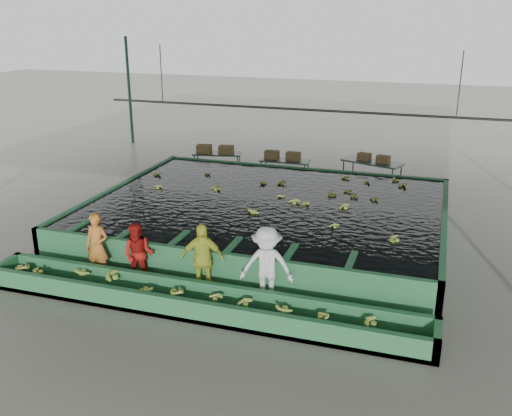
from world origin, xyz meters
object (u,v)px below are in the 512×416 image
(packing_table_left, at_px, (217,163))
(box_stack_right, at_px, (373,161))
(worker_c, at_px, (202,260))
(flotation_tank, at_px, (267,215))
(sorting_trough, at_px, (196,301))
(worker_a, at_px, (97,246))
(packing_table_mid, at_px, (285,171))
(worker_b, at_px, (139,254))
(packing_table_right, at_px, (372,174))
(box_stack_left, at_px, (215,153))
(worker_d, at_px, (267,266))
(box_stack_mid, at_px, (282,159))

(packing_table_left, bearing_deg, box_stack_right, 0.80)
(worker_c, bearing_deg, flotation_tank, 69.24)
(sorting_trough, xyz_separation_m, worker_a, (-2.89, 0.80, 0.57))
(packing_table_mid, relative_size, box_stack_right, 1.56)
(sorting_trough, relative_size, worker_c, 5.91)
(worker_a, height_order, worker_b, worker_a)
(flotation_tank, bearing_deg, packing_table_right, 66.05)
(flotation_tank, distance_m, worker_a, 5.19)
(packing_table_right, bearing_deg, packing_table_left, -179.08)
(worker_a, bearing_deg, packing_table_mid, 77.52)
(worker_a, bearing_deg, worker_c, -0.06)
(packing_table_mid, bearing_deg, sorting_trough, -85.27)
(worker_c, height_order, packing_table_right, worker_c)
(worker_b, height_order, packing_table_right, worker_b)
(worker_a, relative_size, box_stack_left, 1.14)
(worker_d, relative_size, box_stack_mid, 1.33)
(packing_table_left, height_order, box_stack_left, box_stack_left)
(worker_c, bearing_deg, packing_table_left, 91.69)
(worker_a, height_order, packing_table_mid, worker_a)
(box_stack_mid, bearing_deg, packing_table_right, 3.73)
(worker_d, bearing_deg, box_stack_mid, 94.52)
(worker_d, height_order, box_stack_right, worker_d)
(packing_table_mid, bearing_deg, worker_a, -102.43)
(packing_table_right, height_order, box_stack_left, box_stack_left)
(packing_table_left, relative_size, box_stack_mid, 1.39)
(flotation_tank, distance_m, box_stack_mid, 5.19)
(worker_d, height_order, box_stack_left, worker_d)
(sorting_trough, distance_m, box_stack_mid, 10.25)
(packing_table_right, xyz_separation_m, box_stack_left, (-6.05, -0.16, 0.37))
(flotation_tank, distance_m, packing_table_mid, 5.09)
(worker_d, bearing_deg, box_stack_right, 74.54)
(packing_table_mid, relative_size, box_stack_mid, 1.36)
(flotation_tank, height_order, worker_c, worker_c)
(worker_d, relative_size, box_stack_right, 1.53)
(box_stack_left, relative_size, box_stack_right, 1.22)
(flotation_tank, relative_size, sorting_trough, 1.00)
(worker_a, xyz_separation_m, packing_table_mid, (2.05, 9.32, -0.40))
(box_stack_mid, bearing_deg, worker_c, -85.37)
(box_stack_mid, distance_m, box_stack_right, 3.35)
(worker_a, bearing_deg, flotation_tank, 56.03)
(packing_table_mid, height_order, box_stack_left, box_stack_left)
(box_stack_mid, bearing_deg, packing_table_mid, -31.80)
(sorting_trough, xyz_separation_m, packing_table_left, (-3.63, 10.31, 0.18))
(sorting_trough, bearing_deg, box_stack_left, 109.83)
(worker_a, relative_size, box_stack_right, 1.39)
(worker_a, relative_size, worker_c, 0.96)
(sorting_trough, height_order, worker_d, worker_d)
(box_stack_left, relative_size, box_stack_mid, 1.07)
(box_stack_mid, bearing_deg, flotation_tank, -79.42)
(flotation_tank, xyz_separation_m, worker_b, (-1.79, -4.30, 0.30))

